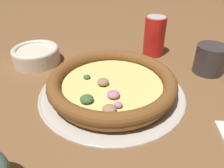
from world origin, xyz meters
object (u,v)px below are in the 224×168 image
(pizza_tray, at_px, (112,91))
(beverage_can, at_px, (154,36))
(drinking_cup, at_px, (210,59))
(bowl_near, at_px, (36,54))
(pizza, at_px, (112,83))

(pizza_tray, bearing_deg, beverage_can, -49.13)
(pizza_tray, distance_m, beverage_can, 0.26)
(drinking_cup, xyz_separation_m, beverage_can, (0.15, 0.10, 0.02))
(bowl_near, bearing_deg, drinking_cup, -114.16)
(drinking_cup, bearing_deg, pizza_tray, 92.98)
(pizza, bearing_deg, bowl_near, 37.49)
(bowl_near, xyz_separation_m, drinking_cup, (-0.21, -0.46, 0.01))
(bowl_near, relative_size, drinking_cup, 1.67)
(pizza_tray, height_order, beverage_can, beverage_can)
(pizza, distance_m, drinking_cup, 0.29)
(bowl_near, xyz_separation_m, beverage_can, (-0.05, -0.37, 0.04))
(pizza_tray, bearing_deg, pizza, 142.58)
(bowl_near, bearing_deg, pizza, -142.51)
(pizza, height_order, beverage_can, beverage_can)
(drinking_cup, bearing_deg, beverage_can, 32.01)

